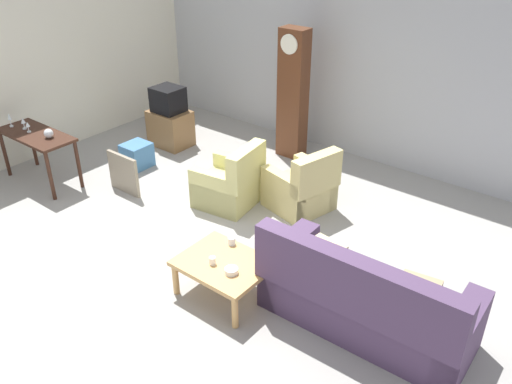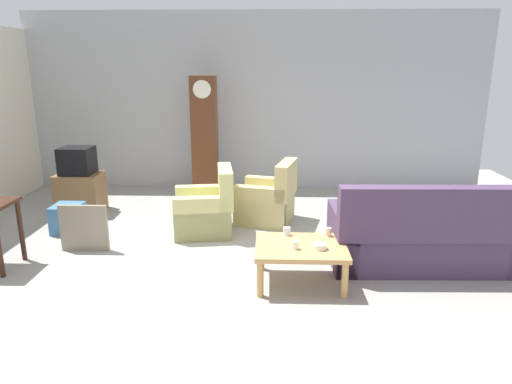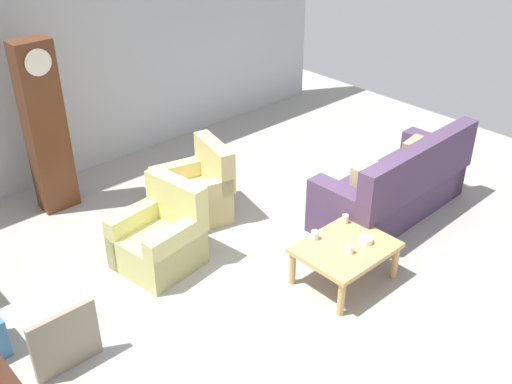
# 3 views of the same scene
# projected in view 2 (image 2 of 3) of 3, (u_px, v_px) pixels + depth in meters

# --- Properties ---
(ground_plane) EXTENTS (10.40, 10.40, 0.00)m
(ground_plane) POSITION_uv_depth(u_px,v_px,m) (246.00, 262.00, 5.49)
(ground_plane) COLOR #999691
(garage_door_wall) EXTENTS (8.40, 0.16, 3.20)m
(garage_door_wall) POSITION_uv_depth(u_px,v_px,m) (256.00, 102.00, 8.53)
(garage_door_wall) COLOR #ADAFB5
(garage_door_wall) RESTS_ON ground_plane
(couch_floral) EXTENTS (2.12, 0.93, 1.04)m
(couch_floral) POSITION_uv_depth(u_px,v_px,m) (424.00, 238.00, 5.28)
(couch_floral) COLOR #4C3856
(couch_floral) RESTS_ON ground_plane
(armchair_olive_near) EXTENTS (0.89, 0.86, 0.92)m
(armchair_olive_near) POSITION_uv_depth(u_px,v_px,m) (206.00, 212.00, 6.40)
(armchair_olive_near) COLOR #CCC67A
(armchair_olive_near) RESTS_ON ground_plane
(armchair_olive_far) EXTENTS (0.95, 0.93, 0.92)m
(armchair_olive_far) POSITION_uv_depth(u_px,v_px,m) (268.00, 201.00, 6.86)
(armchair_olive_far) COLOR #CCBC77
(armchair_olive_far) RESTS_ON ground_plane
(coffee_table_wood) EXTENTS (0.96, 0.76, 0.43)m
(coffee_table_wood) POSITION_uv_depth(u_px,v_px,m) (301.00, 251.00, 4.89)
(coffee_table_wood) COLOR tan
(coffee_table_wood) RESTS_ON ground_plane
(grandfather_clock) EXTENTS (0.44, 0.30, 2.10)m
(grandfather_clock) POSITION_uv_depth(u_px,v_px,m) (205.00, 137.00, 8.00)
(grandfather_clock) COLOR #562D19
(grandfather_clock) RESTS_ON ground_plane
(tv_stand_cabinet) EXTENTS (0.68, 0.52, 0.62)m
(tv_stand_cabinet) POSITION_uv_depth(u_px,v_px,m) (80.00, 193.00, 7.33)
(tv_stand_cabinet) COLOR brown
(tv_stand_cabinet) RESTS_ON ground_plane
(tv_crt) EXTENTS (0.48, 0.44, 0.42)m
(tv_crt) POSITION_uv_depth(u_px,v_px,m) (77.00, 161.00, 7.19)
(tv_crt) COLOR black
(tv_crt) RESTS_ON tv_stand_cabinet
(framed_picture_leaning) EXTENTS (0.60, 0.05, 0.60)m
(framed_picture_leaning) POSITION_uv_depth(u_px,v_px,m) (84.00, 228.00, 5.77)
(framed_picture_leaning) COLOR gray
(framed_picture_leaning) RESTS_ON ground_plane
(storage_box_blue) EXTENTS (0.38, 0.41, 0.39)m
(storage_box_blue) POSITION_uv_depth(u_px,v_px,m) (68.00, 218.00, 6.46)
(storage_box_blue) COLOR teal
(storage_box_blue) RESTS_ON ground_plane
(cup_white_porcelain) EXTENTS (0.07, 0.07, 0.09)m
(cup_white_porcelain) POSITION_uv_depth(u_px,v_px,m) (295.00, 245.00, 4.76)
(cup_white_porcelain) COLOR white
(cup_white_porcelain) RESTS_ON coffee_table_wood
(cup_blue_rimmed) EXTENTS (0.08, 0.08, 0.09)m
(cup_blue_rimmed) POSITION_uv_depth(u_px,v_px,m) (287.00, 231.00, 5.15)
(cup_blue_rimmed) COLOR silver
(cup_blue_rimmed) RESTS_ON coffee_table_wood
(cup_cream_tall) EXTENTS (0.07, 0.07, 0.09)m
(cup_cream_tall) POSITION_uv_depth(u_px,v_px,m) (328.00, 232.00, 5.12)
(cup_cream_tall) COLOR beige
(cup_cream_tall) RESTS_ON coffee_table_wood
(bowl_white_stacked) EXTENTS (0.14, 0.14, 0.06)m
(bowl_white_stacked) POSITION_uv_depth(u_px,v_px,m) (320.00, 246.00, 4.77)
(bowl_white_stacked) COLOR white
(bowl_white_stacked) RESTS_ON coffee_table_wood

